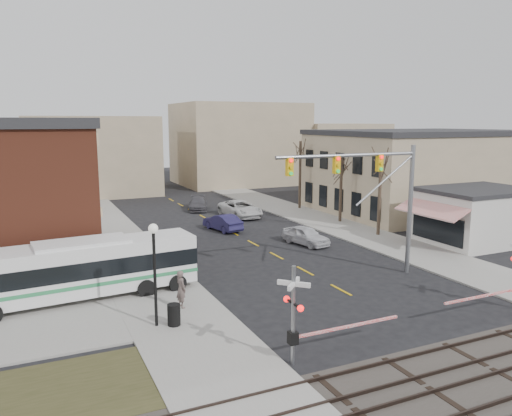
{
  "coord_description": "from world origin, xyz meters",
  "views": [
    {
      "loc": [
        -15.65,
        -20.44,
        9.42
      ],
      "look_at": [
        -1.45,
        10.31,
        3.5
      ],
      "focal_mm": 35.0,
      "sensor_mm": 36.0,
      "label": 1
    }
  ],
  "objects_px": {
    "car_a": "(306,235)",
    "car_b": "(223,222)",
    "car_c": "(240,209)",
    "car_d": "(198,204)",
    "pedestrian_near": "(181,289)",
    "transit_bus": "(83,268)",
    "trash_bin": "(174,315)",
    "rr_crossing_west": "(303,315)",
    "street_lamp": "(154,254)",
    "traffic_signal_mast": "(377,185)",
    "pedestrian_far": "(130,267)"
  },
  "relations": [
    {
      "from": "car_d",
      "to": "trash_bin",
      "type": "bearing_deg",
      "value": -91.69
    },
    {
      "from": "transit_bus",
      "to": "traffic_signal_mast",
      "type": "xyz_separation_m",
      "value": [
        16.35,
        -3.38,
        3.97
      ]
    },
    {
      "from": "car_a",
      "to": "transit_bus",
      "type": "bearing_deg",
      "value": -174.59
    },
    {
      "from": "trash_bin",
      "to": "car_c",
      "type": "relative_size",
      "value": 0.17
    },
    {
      "from": "car_d",
      "to": "pedestrian_near",
      "type": "height_order",
      "value": "pedestrian_near"
    },
    {
      "from": "pedestrian_near",
      "to": "pedestrian_far",
      "type": "distance_m",
      "value": 5.64
    },
    {
      "from": "rr_crossing_west",
      "to": "car_a",
      "type": "height_order",
      "value": "rr_crossing_west"
    },
    {
      "from": "transit_bus",
      "to": "car_d",
      "type": "xyz_separation_m",
      "value": [
        14.1,
        23.57,
        -1.06
      ]
    },
    {
      "from": "car_b",
      "to": "rr_crossing_west",
      "type": "bearing_deg",
      "value": 64.48
    },
    {
      "from": "trash_bin",
      "to": "car_b",
      "type": "height_order",
      "value": "car_b"
    },
    {
      "from": "trash_bin",
      "to": "pedestrian_far",
      "type": "height_order",
      "value": "pedestrian_far"
    },
    {
      "from": "car_a",
      "to": "car_d",
      "type": "xyz_separation_m",
      "value": [
        -2.76,
        18.03,
        -0.03
      ]
    },
    {
      "from": "street_lamp",
      "to": "car_c",
      "type": "relative_size",
      "value": 0.83
    },
    {
      "from": "car_c",
      "to": "car_d",
      "type": "distance_m",
      "value": 6.02
    },
    {
      "from": "trash_bin",
      "to": "pedestrian_far",
      "type": "xyz_separation_m",
      "value": [
        -0.55,
        7.46,
        0.33
      ]
    },
    {
      "from": "car_b",
      "to": "car_d",
      "type": "relative_size",
      "value": 0.93
    },
    {
      "from": "rr_crossing_west",
      "to": "transit_bus",
      "type": "bearing_deg",
      "value": 122.68
    },
    {
      "from": "car_c",
      "to": "street_lamp",
      "type": "bearing_deg",
      "value": -125.82
    },
    {
      "from": "rr_crossing_west",
      "to": "street_lamp",
      "type": "relative_size",
      "value": 1.17
    },
    {
      "from": "transit_bus",
      "to": "car_a",
      "type": "distance_m",
      "value": 17.78
    },
    {
      "from": "car_c",
      "to": "car_a",
      "type": "bearing_deg",
      "value": -94.07
    },
    {
      "from": "car_d",
      "to": "pedestrian_near",
      "type": "bearing_deg",
      "value": -91.31
    },
    {
      "from": "trash_bin",
      "to": "pedestrian_near",
      "type": "xyz_separation_m",
      "value": [
        0.95,
        2.03,
        0.46
      ]
    },
    {
      "from": "rr_crossing_west",
      "to": "pedestrian_far",
      "type": "xyz_separation_m",
      "value": [
        -4.24,
        12.85,
        -1.02
      ]
    },
    {
      "from": "trash_bin",
      "to": "pedestrian_near",
      "type": "relative_size",
      "value": 0.52
    },
    {
      "from": "rr_crossing_west",
      "to": "pedestrian_near",
      "type": "distance_m",
      "value": 7.95
    },
    {
      "from": "transit_bus",
      "to": "pedestrian_near",
      "type": "bearing_deg",
      "value": -39.52
    },
    {
      "from": "rr_crossing_west",
      "to": "pedestrian_far",
      "type": "bearing_deg",
      "value": 108.27
    },
    {
      "from": "car_a",
      "to": "car_c",
      "type": "distance_m",
      "value": 12.62
    },
    {
      "from": "traffic_signal_mast",
      "to": "pedestrian_far",
      "type": "distance_m",
      "value": 15.31
    },
    {
      "from": "traffic_signal_mast",
      "to": "car_c",
      "type": "height_order",
      "value": "traffic_signal_mast"
    },
    {
      "from": "car_c",
      "to": "car_d",
      "type": "relative_size",
      "value": 1.23
    },
    {
      "from": "car_c",
      "to": "car_b",
      "type": "bearing_deg",
      "value": -131.43
    },
    {
      "from": "street_lamp",
      "to": "traffic_signal_mast",
      "type": "bearing_deg",
      "value": 7.84
    },
    {
      "from": "traffic_signal_mast",
      "to": "rr_crossing_west",
      "type": "bearing_deg",
      "value": -140.92
    },
    {
      "from": "car_b",
      "to": "pedestrian_near",
      "type": "relative_size",
      "value": 2.26
    },
    {
      "from": "car_c",
      "to": "pedestrian_near",
      "type": "xyz_separation_m",
      "value": [
        -12.43,
        -21.69,
        0.28
      ]
    },
    {
      "from": "street_lamp",
      "to": "car_b",
      "type": "bearing_deg",
      "value": 60.64
    },
    {
      "from": "rr_crossing_west",
      "to": "car_d",
      "type": "relative_size",
      "value": 1.2
    },
    {
      "from": "transit_bus",
      "to": "car_b",
      "type": "height_order",
      "value": "transit_bus"
    },
    {
      "from": "car_d",
      "to": "rr_crossing_west",
      "type": "bearing_deg",
      "value": -82.99
    },
    {
      "from": "pedestrian_near",
      "to": "car_c",
      "type": "bearing_deg",
      "value": -40.42
    },
    {
      "from": "car_a",
      "to": "pedestrian_far",
      "type": "bearing_deg",
      "value": -178.26
    },
    {
      "from": "car_a",
      "to": "car_b",
      "type": "xyz_separation_m",
      "value": [
        -4.02,
        7.42,
        0.01
      ]
    },
    {
      "from": "pedestrian_far",
      "to": "trash_bin",
      "type": "bearing_deg",
      "value": -132.81
    },
    {
      "from": "pedestrian_far",
      "to": "car_a",
      "type": "bearing_deg",
      "value": -32.49
    },
    {
      "from": "trash_bin",
      "to": "car_d",
      "type": "bearing_deg",
      "value": 69.72
    },
    {
      "from": "trash_bin",
      "to": "car_c",
      "type": "xyz_separation_m",
      "value": [
        13.39,
        23.72,
        0.18
      ]
    },
    {
      "from": "rr_crossing_west",
      "to": "car_a",
      "type": "xyz_separation_m",
      "value": [
        9.84,
        16.49,
        -1.26
      ]
    },
    {
      "from": "traffic_signal_mast",
      "to": "car_c",
      "type": "bearing_deg",
      "value": 89.01
    }
  ]
}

